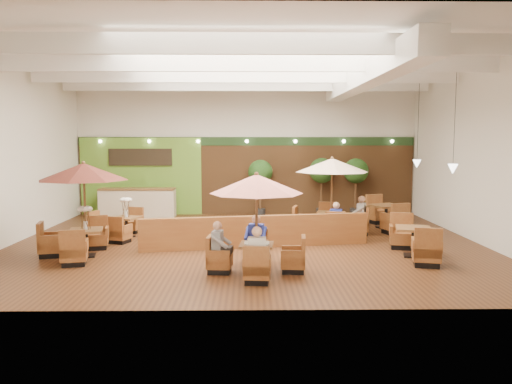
{
  "coord_description": "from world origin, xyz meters",
  "views": [
    {
      "loc": [
        0.07,
        -14.88,
        3.12
      ],
      "look_at": [
        0.3,
        0.5,
        1.5
      ],
      "focal_mm": 35.0,
      "sensor_mm": 36.0,
      "label": 1
    }
  ],
  "objects_px": {
    "table_4": "(413,242)",
    "topiary_0": "(260,174)",
    "table_5": "(386,217)",
    "diner_2": "(220,241)",
    "table_0": "(82,189)",
    "diner_0": "(257,249)",
    "table_1": "(256,204)",
    "service_counter": "(138,203)",
    "diner_3": "(336,217)",
    "diner_1": "(256,234)",
    "booth_divider": "(257,232)",
    "topiary_1": "(322,173)",
    "table_3": "(120,224)",
    "diner_4": "(360,211)",
    "table_2": "(332,182)",
    "topiary_2": "(356,173)"
  },
  "relations": [
    {
      "from": "topiary_0",
      "to": "diner_0",
      "type": "distance_m",
      "value": 9.6
    },
    {
      "from": "diner_0",
      "to": "diner_4",
      "type": "distance_m",
      "value": 6.53
    },
    {
      "from": "topiary_2",
      "to": "diner_0",
      "type": "height_order",
      "value": "topiary_2"
    },
    {
      "from": "diner_1",
      "to": "diner_4",
      "type": "relative_size",
      "value": 0.92
    },
    {
      "from": "table_2",
      "to": "diner_1",
      "type": "bearing_deg",
      "value": -108.91
    },
    {
      "from": "diner_3",
      "to": "table_1",
      "type": "bearing_deg",
      "value": -107.78
    },
    {
      "from": "table_0",
      "to": "diner_4",
      "type": "height_order",
      "value": "table_0"
    },
    {
      "from": "booth_divider",
      "to": "table_3",
      "type": "bearing_deg",
      "value": 150.85
    },
    {
      "from": "topiary_0",
      "to": "diner_1",
      "type": "height_order",
      "value": "topiary_0"
    },
    {
      "from": "service_counter",
      "to": "topiary_0",
      "type": "relative_size",
      "value": 1.3
    },
    {
      "from": "table_2",
      "to": "diner_0",
      "type": "distance_m",
      "value": 6.17
    },
    {
      "from": "table_4",
      "to": "topiary_2",
      "type": "bearing_deg",
      "value": 103.94
    },
    {
      "from": "table_5",
      "to": "topiary_0",
      "type": "distance_m",
      "value": 5.39
    },
    {
      "from": "table_3",
      "to": "table_5",
      "type": "xyz_separation_m",
      "value": [
        8.96,
        1.54,
        -0.03
      ]
    },
    {
      "from": "table_2",
      "to": "diner_2",
      "type": "bearing_deg",
      "value": -111.3
    },
    {
      "from": "table_5",
      "to": "topiary_1",
      "type": "relative_size",
      "value": 1.26
    },
    {
      "from": "table_4",
      "to": "topiary_0",
      "type": "distance_m",
      "value": 8.25
    },
    {
      "from": "diner_0",
      "to": "diner_3",
      "type": "relative_size",
      "value": 1.07
    },
    {
      "from": "topiary_0",
      "to": "diner_1",
      "type": "xyz_separation_m",
      "value": [
        -0.3,
        -7.81,
        -0.97
      ]
    },
    {
      "from": "table_3",
      "to": "diner_4",
      "type": "bearing_deg",
      "value": 22.01
    },
    {
      "from": "diner_2",
      "to": "table_3",
      "type": "bearing_deg",
      "value": -131.7
    },
    {
      "from": "service_counter",
      "to": "diner_0",
      "type": "distance_m",
      "value": 10.44
    },
    {
      "from": "table_3",
      "to": "diner_3",
      "type": "height_order",
      "value": "table_3"
    },
    {
      "from": "table_0",
      "to": "table_3",
      "type": "relative_size",
      "value": 1.09
    },
    {
      "from": "table_1",
      "to": "diner_0",
      "type": "xyz_separation_m",
      "value": [
        0.0,
        -0.87,
        -0.88
      ]
    },
    {
      "from": "topiary_1",
      "to": "diner_2",
      "type": "bearing_deg",
      "value": -112.87
    },
    {
      "from": "table_0",
      "to": "diner_0",
      "type": "xyz_separation_m",
      "value": [
        4.59,
        -2.55,
        -1.07
      ]
    },
    {
      "from": "table_5",
      "to": "diner_4",
      "type": "height_order",
      "value": "diner_4"
    },
    {
      "from": "table_1",
      "to": "diner_1",
      "type": "height_order",
      "value": "table_1"
    },
    {
      "from": "topiary_1",
      "to": "diner_2",
      "type": "distance_m",
      "value": 9.48
    },
    {
      "from": "booth_divider",
      "to": "diner_3",
      "type": "bearing_deg",
      "value": 11.84
    },
    {
      "from": "topiary_1",
      "to": "diner_4",
      "type": "relative_size",
      "value": 2.85
    },
    {
      "from": "table_2",
      "to": "diner_4",
      "type": "xyz_separation_m",
      "value": [
        0.94,
        -0.0,
        -0.98
      ]
    },
    {
      "from": "service_counter",
      "to": "topiary_2",
      "type": "distance_m",
      "value": 8.92
    },
    {
      "from": "table_2",
      "to": "diner_3",
      "type": "xyz_separation_m",
      "value": [
        -0.0,
        -0.94,
        -1.02
      ]
    },
    {
      "from": "table_0",
      "to": "diner_0",
      "type": "bearing_deg",
      "value": -41.59
    },
    {
      "from": "table_5",
      "to": "diner_2",
      "type": "bearing_deg",
      "value": -153.52
    },
    {
      "from": "diner_0",
      "to": "diner_2",
      "type": "height_order",
      "value": "diner_0"
    },
    {
      "from": "table_1",
      "to": "topiary_0",
      "type": "height_order",
      "value": "table_1"
    },
    {
      "from": "table_4",
      "to": "topiary_1",
      "type": "bearing_deg",
      "value": 114.97
    },
    {
      "from": "service_counter",
      "to": "table_3",
      "type": "relative_size",
      "value": 1.26
    },
    {
      "from": "booth_divider",
      "to": "topiary_2",
      "type": "xyz_separation_m",
      "value": [
        4.14,
        5.94,
        1.29
      ]
    },
    {
      "from": "table_1",
      "to": "topiary_0",
      "type": "distance_m",
      "value": 8.68
    },
    {
      "from": "booth_divider",
      "to": "topiary_1",
      "type": "bearing_deg",
      "value": 55.42
    },
    {
      "from": "table_3",
      "to": "diner_2",
      "type": "bearing_deg",
      "value": -32.13
    },
    {
      "from": "table_0",
      "to": "topiary_0",
      "type": "height_order",
      "value": "table_0"
    },
    {
      "from": "table_5",
      "to": "topiary_1",
      "type": "bearing_deg",
      "value": 103.15
    },
    {
      "from": "table_5",
      "to": "diner_0",
      "type": "distance_m",
      "value": 8.15
    },
    {
      "from": "table_4",
      "to": "topiary_0",
      "type": "xyz_separation_m",
      "value": [
        -3.92,
        7.13,
        1.34
      ]
    },
    {
      "from": "service_counter",
      "to": "diner_4",
      "type": "xyz_separation_m",
      "value": [
        8.12,
        -3.81,
        0.19
      ]
    }
  ]
}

